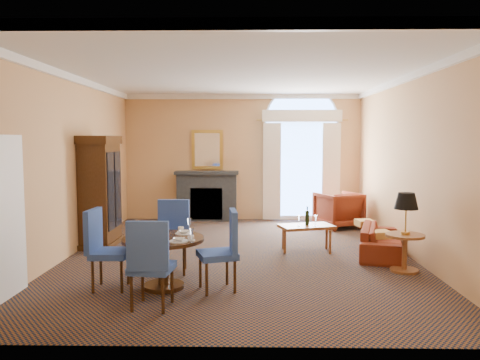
{
  "coord_description": "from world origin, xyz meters",
  "views": [
    {
      "loc": [
        0.17,
        -8.23,
        2.06
      ],
      "look_at": [
        0.0,
        0.5,
        1.3
      ],
      "focal_mm": 35.0,
      "sensor_mm": 36.0,
      "label": 1
    }
  ],
  "objects_px": {
    "sofa": "(382,241)",
    "armoire": "(100,193)",
    "dining_table": "(163,250)",
    "coffee_table": "(306,227)",
    "armchair": "(338,210)",
    "side_table": "(406,222)"
  },
  "relations": [
    {
      "from": "armoire",
      "to": "dining_table",
      "type": "bearing_deg",
      "value": -57.0
    },
    {
      "from": "sofa",
      "to": "armoire",
      "type": "bearing_deg",
      "value": 99.43
    },
    {
      "from": "armchair",
      "to": "side_table",
      "type": "height_order",
      "value": "side_table"
    },
    {
      "from": "dining_table",
      "to": "armchair",
      "type": "distance_m",
      "value": 5.62
    },
    {
      "from": "armoire",
      "to": "coffee_table",
      "type": "distance_m",
      "value": 4.01
    },
    {
      "from": "sofa",
      "to": "dining_table",
      "type": "bearing_deg",
      "value": 135.44
    },
    {
      "from": "dining_table",
      "to": "sofa",
      "type": "relative_size",
      "value": 0.64
    },
    {
      "from": "armchair",
      "to": "armoire",
      "type": "bearing_deg",
      "value": -2.26
    },
    {
      "from": "coffee_table",
      "to": "armchair",
      "type": "bearing_deg",
      "value": 49.46
    },
    {
      "from": "dining_table",
      "to": "armchair",
      "type": "height_order",
      "value": "dining_table"
    },
    {
      "from": "dining_table",
      "to": "sofa",
      "type": "height_order",
      "value": "dining_table"
    },
    {
      "from": "armchair",
      "to": "side_table",
      "type": "distance_m",
      "value": 3.71
    },
    {
      "from": "armoire",
      "to": "sofa",
      "type": "distance_m",
      "value": 5.37
    },
    {
      "from": "armoire",
      "to": "sofa",
      "type": "height_order",
      "value": "armoire"
    },
    {
      "from": "armoire",
      "to": "coffee_table",
      "type": "bearing_deg",
      "value": -6.45
    },
    {
      "from": "armoire",
      "to": "armchair",
      "type": "relative_size",
      "value": 2.32
    },
    {
      "from": "armoire",
      "to": "dining_table",
      "type": "height_order",
      "value": "armoire"
    },
    {
      "from": "dining_table",
      "to": "armchair",
      "type": "relative_size",
      "value": 1.23
    },
    {
      "from": "armoire",
      "to": "side_table",
      "type": "relative_size",
      "value": 1.75
    },
    {
      "from": "sofa",
      "to": "side_table",
      "type": "height_order",
      "value": "side_table"
    },
    {
      "from": "dining_table",
      "to": "coffee_table",
      "type": "bearing_deg",
      "value": 44.22
    },
    {
      "from": "side_table",
      "to": "dining_table",
      "type": "bearing_deg",
      "value": -166.3
    }
  ]
}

